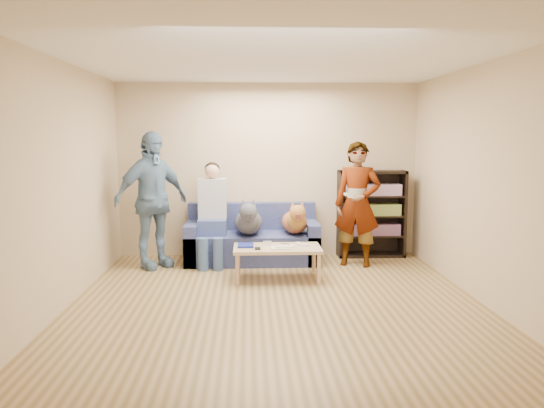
{
  "coord_description": "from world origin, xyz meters",
  "views": [
    {
      "loc": [
        -0.3,
        -5.5,
        1.81
      ],
      "look_at": [
        0.0,
        1.2,
        0.95
      ],
      "focal_mm": 35.0,
      "sensor_mm": 36.0,
      "label": 1
    }
  ],
  "objects_px": {
    "coffee_table": "(277,250)",
    "person_standing_left": "(152,200)",
    "camera_silver": "(267,243)",
    "bookshelf": "(371,212)",
    "person_seated": "(212,210)",
    "dog_tan": "(295,221)",
    "dog_gray": "(248,221)",
    "notebook_blue": "(246,245)",
    "person_standing_right": "(357,204)",
    "sofa": "(252,242)"
  },
  "relations": [
    {
      "from": "camera_silver",
      "to": "person_standing_right",
      "type": "bearing_deg",
      "value": 24.11
    },
    {
      "from": "camera_silver",
      "to": "bookshelf",
      "type": "relative_size",
      "value": 0.08
    },
    {
      "from": "notebook_blue",
      "to": "dog_gray",
      "type": "relative_size",
      "value": 0.21
    },
    {
      "from": "person_standing_left",
      "to": "dog_gray",
      "type": "xyz_separation_m",
      "value": [
        1.33,
        0.11,
        -0.32
      ]
    },
    {
      "from": "dog_gray",
      "to": "coffee_table",
      "type": "relative_size",
      "value": 1.13
    },
    {
      "from": "notebook_blue",
      "to": "sofa",
      "type": "xyz_separation_m",
      "value": [
        0.09,
        0.98,
        -0.15
      ]
    },
    {
      "from": "person_standing_left",
      "to": "person_seated",
      "type": "distance_m",
      "value": 0.85
    },
    {
      "from": "dog_gray",
      "to": "bookshelf",
      "type": "bearing_deg",
      "value": 13.49
    },
    {
      "from": "dog_tan",
      "to": "camera_silver",
      "type": "bearing_deg",
      "value": -119.24
    },
    {
      "from": "notebook_blue",
      "to": "coffee_table",
      "type": "relative_size",
      "value": 0.24
    },
    {
      "from": "sofa",
      "to": "dog_gray",
      "type": "bearing_deg",
      "value": -104.06
    },
    {
      "from": "camera_silver",
      "to": "bookshelf",
      "type": "xyz_separation_m",
      "value": [
        1.61,
        1.15,
        0.23
      ]
    },
    {
      "from": "dog_gray",
      "to": "dog_tan",
      "type": "height_order",
      "value": "dog_gray"
    },
    {
      "from": "camera_silver",
      "to": "sofa",
      "type": "relative_size",
      "value": 0.06
    },
    {
      "from": "dog_gray",
      "to": "coffee_table",
      "type": "xyz_separation_m",
      "value": [
        0.36,
        -0.82,
        -0.25
      ]
    },
    {
      "from": "notebook_blue",
      "to": "dog_gray",
      "type": "bearing_deg",
      "value": 87.22
    },
    {
      "from": "person_standing_right",
      "to": "dog_gray",
      "type": "relative_size",
      "value": 1.4
    },
    {
      "from": "person_seated",
      "to": "dog_gray",
      "type": "distance_m",
      "value": 0.54
    },
    {
      "from": "person_standing_left",
      "to": "notebook_blue",
      "type": "relative_size",
      "value": 7.24
    },
    {
      "from": "person_standing_right",
      "to": "sofa",
      "type": "relative_size",
      "value": 0.92
    },
    {
      "from": "sofa",
      "to": "dog_gray",
      "type": "relative_size",
      "value": 1.53
    },
    {
      "from": "sofa",
      "to": "person_seated",
      "type": "bearing_deg",
      "value": -167.4
    },
    {
      "from": "coffee_table",
      "to": "bookshelf",
      "type": "bearing_deg",
      "value": 40.34
    },
    {
      "from": "person_standing_right",
      "to": "sofa",
      "type": "bearing_deg",
      "value": -174.35
    },
    {
      "from": "person_standing_left",
      "to": "dog_gray",
      "type": "bearing_deg",
      "value": -36.14
    },
    {
      "from": "notebook_blue",
      "to": "bookshelf",
      "type": "xyz_separation_m",
      "value": [
        1.89,
        1.22,
        0.25
      ]
    },
    {
      "from": "dog_gray",
      "to": "dog_tan",
      "type": "distance_m",
      "value": 0.67
    },
    {
      "from": "person_seated",
      "to": "dog_tan",
      "type": "bearing_deg",
      "value": -1.43
    },
    {
      "from": "sofa",
      "to": "person_standing_right",
      "type": "bearing_deg",
      "value": -13.06
    },
    {
      "from": "person_standing_right",
      "to": "notebook_blue",
      "type": "bearing_deg",
      "value": -138.9
    },
    {
      "from": "dog_gray",
      "to": "dog_tan",
      "type": "xyz_separation_m",
      "value": [
        0.67,
        0.05,
        -0.01
      ]
    },
    {
      "from": "notebook_blue",
      "to": "coffee_table",
      "type": "bearing_deg",
      "value": -7.13
    },
    {
      "from": "sofa",
      "to": "coffee_table",
      "type": "distance_m",
      "value": 1.08
    },
    {
      "from": "person_standing_right",
      "to": "dog_tan",
      "type": "xyz_separation_m",
      "value": [
        -0.85,
        0.18,
        -0.26
      ]
    },
    {
      "from": "bookshelf",
      "to": "person_standing_left",
      "type": "bearing_deg",
      "value": -170.11
    },
    {
      "from": "person_standing_right",
      "to": "bookshelf",
      "type": "xyz_separation_m",
      "value": [
        0.33,
        0.57,
        -0.19
      ]
    },
    {
      "from": "notebook_blue",
      "to": "coffee_table",
      "type": "xyz_separation_m",
      "value": [
        0.4,
        -0.05,
        -0.06
      ]
    },
    {
      "from": "coffee_table",
      "to": "bookshelf",
      "type": "relative_size",
      "value": 0.85
    },
    {
      "from": "camera_silver",
      "to": "person_seated",
      "type": "distance_m",
      "value": 1.14
    },
    {
      "from": "person_standing_right",
      "to": "person_standing_left",
      "type": "distance_m",
      "value": 2.85
    },
    {
      "from": "notebook_blue",
      "to": "person_seated",
      "type": "height_order",
      "value": "person_seated"
    },
    {
      "from": "notebook_blue",
      "to": "bookshelf",
      "type": "bearing_deg",
      "value": 32.74
    },
    {
      "from": "person_standing_left",
      "to": "dog_tan",
      "type": "relative_size",
      "value": 1.65
    },
    {
      "from": "dog_gray",
      "to": "dog_tan",
      "type": "relative_size",
      "value": 1.09
    },
    {
      "from": "dog_tan",
      "to": "bookshelf",
      "type": "relative_size",
      "value": 0.88
    },
    {
      "from": "dog_gray",
      "to": "coffee_table",
      "type": "bearing_deg",
      "value": -66.18
    },
    {
      "from": "sofa",
      "to": "person_seated",
      "type": "height_order",
      "value": "person_seated"
    },
    {
      "from": "coffee_table",
      "to": "person_standing_left",
      "type": "bearing_deg",
      "value": 157.19
    },
    {
      "from": "dog_gray",
      "to": "dog_tan",
      "type": "bearing_deg",
      "value": 4.68
    },
    {
      "from": "person_standing_left",
      "to": "person_seated",
      "type": "height_order",
      "value": "person_standing_left"
    }
  ]
}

